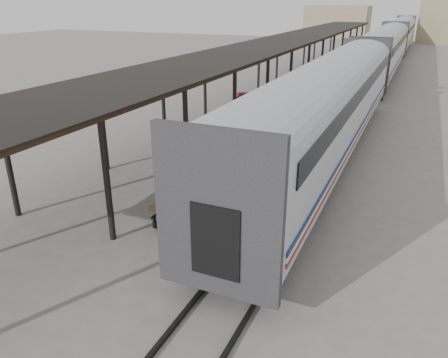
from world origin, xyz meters
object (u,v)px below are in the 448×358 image
baggage_cart (184,202)px  pedestrian (238,112)px  luggage_tug (244,108)px  porter (180,183)px

baggage_cart → pedestrian: bearing=105.3°
baggage_cart → pedestrian: 11.98m
baggage_cart → luggage_tug: size_ratio=1.28×
porter → luggage_tug: bearing=40.7°
baggage_cart → pedestrian: (-2.75, 11.66, 0.28)m
pedestrian → luggage_tug: bearing=-101.6°
luggage_tug → pedestrian: size_ratio=1.03×
porter → pedestrian: 12.69m
porter → pedestrian: size_ratio=0.87×
luggage_tug → porter: size_ratio=1.19×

